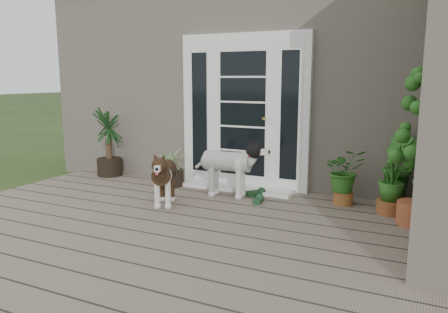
% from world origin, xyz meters
% --- Properties ---
extents(deck, '(6.20, 4.60, 0.12)m').
position_xyz_m(deck, '(0.00, 0.40, 0.06)').
color(deck, '#6B5B4C').
rests_on(deck, ground).
extents(house_main, '(7.40, 4.00, 3.10)m').
position_xyz_m(house_main, '(0.00, 4.65, 1.55)').
color(house_main, '#665E54').
rests_on(house_main, ground).
extents(door_unit, '(1.90, 0.14, 2.15)m').
position_xyz_m(door_unit, '(-0.20, 2.60, 1.19)').
color(door_unit, white).
rests_on(door_unit, deck).
extents(door_step, '(1.60, 0.40, 0.05)m').
position_xyz_m(door_step, '(-0.20, 2.40, 0.14)').
color(door_step, white).
rests_on(door_step, deck).
extents(brindle_dog, '(0.57, 0.78, 0.60)m').
position_xyz_m(brindle_dog, '(-0.71, 1.33, 0.42)').
color(brindle_dog, '#3B2615').
rests_on(brindle_dog, deck).
extents(white_dog, '(0.85, 0.43, 0.68)m').
position_xyz_m(white_dog, '(-0.17, 2.01, 0.46)').
color(white_dog, silver).
rests_on(white_dog, deck).
extents(spider_plant, '(0.61, 0.61, 0.62)m').
position_xyz_m(spider_plant, '(-1.15, 2.18, 0.43)').
color(spider_plant, '#799259').
rests_on(spider_plant, deck).
extents(yucca, '(0.90, 0.90, 1.09)m').
position_xyz_m(yucca, '(-2.41, 2.33, 0.67)').
color(yucca, black).
rests_on(yucca, deck).
extents(herb_a, '(0.66, 0.66, 0.63)m').
position_xyz_m(herb_a, '(1.28, 2.28, 0.44)').
color(herb_a, '#265F1B').
rests_on(herb_a, deck).
extents(herb_b, '(0.59, 0.59, 0.68)m').
position_xyz_m(herb_b, '(1.86, 2.40, 0.46)').
color(herb_b, '#1D4F16').
rests_on(herb_b, deck).
extents(herb_c, '(0.39, 0.39, 0.55)m').
position_xyz_m(herb_c, '(1.83, 2.12, 0.39)').
color(herb_c, '#275819').
rests_on(herb_c, deck).
extents(sapling, '(0.69, 0.69, 1.78)m').
position_xyz_m(sapling, '(2.09, 1.82, 1.01)').
color(sapling, '#2A5B1A').
rests_on(sapling, deck).
extents(clog_left, '(0.16, 0.28, 0.08)m').
position_xyz_m(clog_left, '(0.31, 1.89, 0.16)').
color(clog_left, '#173A1E').
rests_on(clog_left, deck).
extents(clog_right, '(0.29, 0.30, 0.09)m').
position_xyz_m(clog_right, '(0.16, 2.18, 0.16)').
color(clog_right, black).
rests_on(clog_right, deck).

